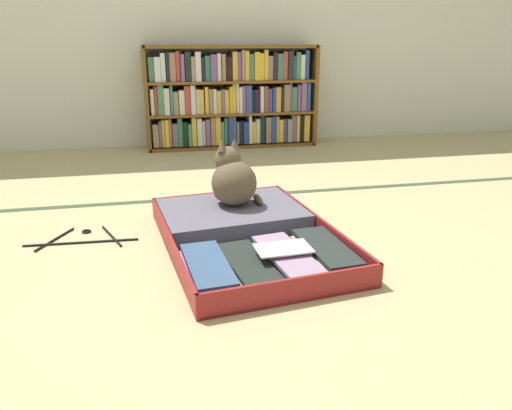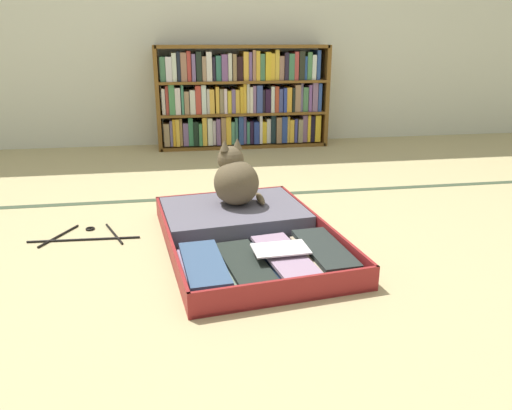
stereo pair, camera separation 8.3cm
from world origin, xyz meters
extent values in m
plane|color=tan|center=(0.00, 0.00, 0.00)|extent=(10.00, 10.00, 0.00)
cube|color=#394831|center=(0.00, 0.92, 0.00)|extent=(4.80, 0.05, 0.00)
cube|color=brown|center=(-0.41, 2.24, 0.39)|extent=(0.03, 0.28, 0.78)
cube|color=brown|center=(0.91, 2.24, 0.39)|extent=(0.03, 0.28, 0.78)
cube|color=brown|center=(0.25, 2.24, 0.77)|extent=(1.32, 0.28, 0.02)
cube|color=brown|center=(0.25, 2.24, 0.01)|extent=(1.32, 0.28, 0.02)
cube|color=brown|center=(0.25, 2.24, 0.27)|extent=(1.29, 0.28, 0.02)
cube|color=#9D855E|center=(-0.36, 2.25, 0.12)|extent=(0.04, 0.23, 0.18)
cube|color=slate|center=(-0.32, 2.25, 0.13)|extent=(0.02, 0.23, 0.20)
cube|color=gold|center=(-0.30, 2.25, 0.14)|extent=(0.02, 0.23, 0.21)
cube|color=gold|center=(-0.27, 2.23, 0.14)|extent=(0.03, 0.23, 0.21)
cube|color=#A17F4C|center=(-0.25, 2.25, 0.14)|extent=(0.02, 0.23, 0.21)
cube|color=slate|center=(-0.21, 2.24, 0.12)|extent=(0.04, 0.23, 0.18)
cube|color=#347B4F|center=(-0.17, 2.24, 0.14)|extent=(0.04, 0.23, 0.22)
cube|color=black|center=(-0.13, 2.24, 0.13)|extent=(0.04, 0.23, 0.19)
cube|color=#41854E|center=(-0.10, 2.23, 0.12)|extent=(0.03, 0.23, 0.17)
cube|color=gold|center=(-0.06, 2.24, 0.14)|extent=(0.03, 0.23, 0.22)
cube|color=silver|center=(-0.02, 2.24, 0.14)|extent=(0.04, 0.23, 0.21)
cube|color=silver|center=(0.01, 2.25, 0.13)|extent=(0.02, 0.23, 0.19)
cube|color=slate|center=(0.04, 2.23, 0.14)|extent=(0.03, 0.23, 0.20)
cube|color=#9C764A|center=(0.08, 2.23, 0.14)|extent=(0.04, 0.23, 0.22)
cube|color=gold|center=(0.12, 2.24, 0.14)|extent=(0.04, 0.23, 0.22)
cube|color=#498665|center=(0.16, 2.25, 0.12)|extent=(0.03, 0.23, 0.18)
cube|color=#3E7565|center=(0.19, 2.25, 0.14)|extent=(0.02, 0.23, 0.21)
cube|color=navy|center=(0.22, 2.23, 0.15)|extent=(0.04, 0.23, 0.22)
cube|color=slate|center=(0.25, 2.25, 0.14)|extent=(0.02, 0.23, 0.22)
cube|color=#3C7C65|center=(0.28, 2.24, 0.12)|extent=(0.02, 0.23, 0.17)
cube|color=black|center=(0.31, 2.24, 0.12)|extent=(0.03, 0.23, 0.18)
cube|color=navy|center=(0.35, 2.24, 0.12)|extent=(0.04, 0.23, 0.17)
cube|color=silver|center=(0.38, 2.24, 0.14)|extent=(0.02, 0.23, 0.22)
cube|color=yellow|center=(0.41, 2.25, 0.12)|extent=(0.03, 0.23, 0.17)
cube|color=silver|center=(0.45, 2.25, 0.13)|extent=(0.03, 0.23, 0.19)
cube|color=#18292D|center=(0.48, 2.24, 0.15)|extent=(0.04, 0.23, 0.22)
cube|color=#8D6E4D|center=(0.53, 2.23, 0.14)|extent=(0.04, 0.23, 0.21)
cube|color=navy|center=(0.57, 2.24, 0.14)|extent=(0.04, 0.23, 0.21)
cube|color=gold|center=(0.60, 2.25, 0.14)|extent=(0.02, 0.23, 0.21)
cube|color=gold|center=(0.63, 2.24, 0.12)|extent=(0.03, 0.23, 0.18)
cube|color=#3D4292|center=(0.67, 2.24, 0.13)|extent=(0.02, 0.23, 0.19)
cube|color=gray|center=(0.70, 2.23, 0.13)|extent=(0.04, 0.23, 0.18)
cube|color=slate|center=(0.74, 2.25, 0.14)|extent=(0.04, 0.23, 0.21)
cube|color=yellow|center=(0.77, 2.24, 0.14)|extent=(0.02, 0.23, 0.22)
cube|color=black|center=(0.80, 2.24, 0.14)|extent=(0.03, 0.23, 0.21)
cube|color=gold|center=(0.85, 2.24, 0.14)|extent=(0.04, 0.23, 0.21)
cube|color=brown|center=(0.25, 2.24, 0.51)|extent=(1.29, 0.28, 0.02)
cube|color=silver|center=(-0.37, 2.25, 0.38)|extent=(0.02, 0.23, 0.19)
cube|color=#B33F37|center=(-0.34, 2.25, 0.39)|extent=(0.02, 0.23, 0.21)
cube|color=#478950|center=(-0.30, 2.24, 0.39)|extent=(0.04, 0.23, 0.23)
cube|color=silver|center=(-0.26, 2.24, 0.38)|extent=(0.04, 0.23, 0.20)
cube|color=#3F8464|center=(-0.22, 2.24, 0.39)|extent=(0.02, 0.23, 0.22)
cube|color=#9B7C5B|center=(-0.19, 2.24, 0.36)|extent=(0.04, 0.23, 0.17)
cube|color=silver|center=(-0.15, 2.24, 0.37)|extent=(0.04, 0.23, 0.18)
cube|color=#C24135|center=(-0.10, 2.24, 0.39)|extent=(0.04, 0.23, 0.21)
cube|color=silver|center=(-0.06, 2.24, 0.39)|extent=(0.04, 0.23, 0.22)
cube|color=silver|center=(-0.03, 2.25, 0.37)|extent=(0.02, 0.23, 0.19)
cube|color=gold|center=(0.00, 2.24, 0.37)|extent=(0.04, 0.23, 0.18)
cube|color=gold|center=(0.04, 2.25, 0.38)|extent=(0.03, 0.23, 0.20)
cube|color=#8F815D|center=(0.08, 2.25, 0.37)|extent=(0.03, 0.23, 0.19)
cube|color=silver|center=(0.10, 2.24, 0.37)|extent=(0.02, 0.23, 0.19)
cube|color=gold|center=(0.13, 2.25, 0.36)|extent=(0.03, 0.23, 0.17)
cube|color=slate|center=(0.17, 2.25, 0.37)|extent=(0.03, 0.23, 0.18)
cube|color=gold|center=(0.20, 2.25, 0.37)|extent=(0.03, 0.23, 0.18)
cube|color=gold|center=(0.23, 2.24, 0.38)|extent=(0.02, 0.23, 0.20)
cube|color=yellow|center=(0.26, 2.25, 0.39)|extent=(0.02, 0.23, 0.22)
cube|color=silver|center=(0.28, 2.25, 0.39)|extent=(0.02, 0.23, 0.22)
cube|color=beige|center=(0.30, 2.23, 0.38)|extent=(0.02, 0.23, 0.20)
cube|color=slate|center=(0.33, 2.24, 0.38)|extent=(0.02, 0.23, 0.21)
cube|color=#3A4D90|center=(0.37, 2.23, 0.38)|extent=(0.04, 0.23, 0.21)
cube|color=#231F29|center=(0.40, 2.25, 0.37)|extent=(0.02, 0.23, 0.17)
cube|color=#281530|center=(0.44, 2.24, 0.37)|extent=(0.04, 0.23, 0.18)
cube|color=silver|center=(0.47, 2.23, 0.38)|extent=(0.03, 0.23, 0.20)
cube|color=#AD432B|center=(0.51, 2.24, 0.38)|extent=(0.03, 0.23, 0.20)
cube|color=#3B4581|center=(0.54, 2.24, 0.37)|extent=(0.03, 0.23, 0.18)
cube|color=#2C3E98|center=(0.57, 2.23, 0.37)|extent=(0.02, 0.23, 0.19)
cube|color=gold|center=(0.61, 2.24, 0.37)|extent=(0.04, 0.23, 0.19)
cube|color=black|center=(0.64, 2.23, 0.37)|extent=(0.02, 0.23, 0.19)
cube|color=#9B7757|center=(0.67, 2.24, 0.38)|extent=(0.04, 0.23, 0.21)
cube|color=slate|center=(0.71, 2.25, 0.39)|extent=(0.02, 0.23, 0.22)
cube|color=#4A7F52|center=(0.74, 2.25, 0.37)|extent=(0.04, 0.23, 0.19)
cube|color=#7A4F94|center=(0.77, 2.24, 0.38)|extent=(0.02, 0.23, 0.21)
cube|color=slate|center=(0.81, 2.24, 0.39)|extent=(0.04, 0.23, 0.22)
cube|color=#2D4B98|center=(0.85, 2.24, 0.39)|extent=(0.03, 0.23, 0.22)
cube|color=#437A55|center=(-0.36, 2.25, 0.61)|extent=(0.04, 0.23, 0.18)
cube|color=silver|center=(-0.31, 2.23, 0.61)|extent=(0.04, 0.23, 0.18)
cube|color=silver|center=(-0.27, 2.25, 0.63)|extent=(0.03, 0.23, 0.21)
cube|color=black|center=(-0.24, 2.25, 0.63)|extent=(0.02, 0.23, 0.22)
cube|color=#9D6E56|center=(-0.20, 2.25, 0.63)|extent=(0.04, 0.23, 0.21)
cube|color=#BA3C34|center=(-0.16, 2.25, 0.63)|extent=(0.03, 0.23, 0.22)
cube|color=slate|center=(-0.13, 2.24, 0.62)|extent=(0.03, 0.23, 0.20)
cube|color=black|center=(-0.09, 2.24, 0.63)|extent=(0.04, 0.23, 0.21)
cube|color=#A08063|center=(-0.05, 2.24, 0.61)|extent=(0.03, 0.23, 0.18)
cube|color=silver|center=(-0.01, 2.23, 0.63)|extent=(0.04, 0.23, 0.21)
cube|color=#221E2E|center=(0.02, 2.24, 0.61)|extent=(0.02, 0.23, 0.17)
cube|color=#347762|center=(0.06, 2.25, 0.62)|extent=(0.04, 0.23, 0.18)
cube|color=#754D84|center=(0.10, 2.23, 0.62)|extent=(0.04, 0.23, 0.19)
cube|color=silver|center=(0.14, 2.25, 0.62)|extent=(0.03, 0.23, 0.20)
cube|color=#90744B|center=(0.18, 2.23, 0.62)|extent=(0.03, 0.23, 0.20)
cube|color=black|center=(0.22, 2.25, 0.61)|extent=(0.04, 0.23, 0.18)
cube|color=gold|center=(0.27, 2.25, 0.63)|extent=(0.04, 0.23, 0.21)
cube|color=slate|center=(0.30, 2.24, 0.63)|extent=(0.02, 0.23, 0.21)
cube|color=#A57352|center=(0.33, 2.23, 0.64)|extent=(0.02, 0.23, 0.22)
cube|color=gold|center=(0.36, 2.23, 0.63)|extent=(0.03, 0.23, 0.22)
cube|color=#437652|center=(0.39, 2.24, 0.62)|extent=(0.04, 0.23, 0.20)
cube|color=gold|center=(0.44, 2.24, 0.63)|extent=(0.04, 0.23, 0.21)
cube|color=gold|center=(0.47, 2.25, 0.62)|extent=(0.03, 0.23, 0.20)
cube|color=gold|center=(0.51, 2.25, 0.64)|extent=(0.03, 0.23, 0.23)
cube|color=#99735D|center=(0.54, 2.25, 0.61)|extent=(0.04, 0.23, 0.18)
cube|color=#221B2E|center=(0.58, 2.24, 0.63)|extent=(0.03, 0.23, 0.20)
cube|color=#3D7350|center=(0.62, 2.24, 0.62)|extent=(0.04, 0.23, 0.20)
cube|color=#AD3E3C|center=(0.66, 2.23, 0.63)|extent=(0.03, 0.23, 0.21)
cube|color=#25291E|center=(0.70, 2.23, 0.63)|extent=(0.04, 0.23, 0.22)
cube|color=#274D94|center=(0.73, 2.25, 0.61)|extent=(0.02, 0.23, 0.18)
cube|color=#4C8450|center=(0.76, 2.25, 0.63)|extent=(0.04, 0.23, 0.21)
cube|color=silver|center=(0.80, 2.25, 0.62)|extent=(0.03, 0.23, 0.19)
cube|color=#27468A|center=(0.83, 2.25, 0.63)|extent=(0.03, 0.23, 0.22)
cube|color=maroon|center=(0.02, -0.02, 0.01)|extent=(0.72, 0.58, 0.01)
cube|color=maroon|center=(0.05, -0.26, 0.05)|extent=(0.66, 0.09, 0.09)
cube|color=maroon|center=(-0.30, -0.06, 0.05)|extent=(0.07, 0.50, 0.09)
cube|color=maroon|center=(0.34, 0.02, 0.05)|extent=(0.07, 0.50, 0.09)
cube|color=#454952|center=(0.02, -0.02, 0.02)|extent=(0.69, 0.55, 0.01)
cube|color=maroon|center=(-0.04, 0.48, 0.01)|extent=(0.72, 0.58, 0.01)
cube|color=maroon|center=(-0.07, 0.72, 0.05)|extent=(0.66, 0.09, 0.09)
cube|color=maroon|center=(-0.36, 0.44, 0.05)|extent=(0.07, 0.50, 0.09)
cube|color=maroon|center=(0.28, 0.52, 0.05)|extent=(0.07, 0.50, 0.09)
cube|color=#454952|center=(-0.04, 0.48, 0.02)|extent=(0.69, 0.55, 0.01)
cylinder|color=black|center=(-0.01, 0.23, 0.02)|extent=(0.64, 0.09, 0.02)
cube|color=gray|center=(-0.22, -0.04, 0.03)|extent=(0.18, 0.42, 0.01)
cube|color=#9D809A|center=(-0.22, -0.05, 0.04)|extent=(0.20, 0.38, 0.02)
cube|color=#354E70|center=(-0.21, -0.04, 0.06)|extent=(0.17, 0.39, 0.02)
cube|color=slate|center=(-0.06, -0.02, 0.03)|extent=(0.19, 0.44, 0.01)
cube|color=#222924|center=(-0.05, -0.03, 0.04)|extent=(0.20, 0.45, 0.02)
cube|color=navy|center=(0.10, 0.00, 0.03)|extent=(0.18, 0.40, 0.02)
cube|color=#30517C|center=(0.10, -0.01, 0.05)|extent=(0.19, 0.43, 0.02)
cube|color=gray|center=(0.09, -0.01, 0.06)|extent=(0.20, 0.40, 0.01)
cube|color=silver|center=(0.24, 0.01, 0.03)|extent=(0.19, 0.38, 0.02)
cube|color=tan|center=(0.24, 0.00, 0.05)|extent=(0.18, 0.38, 0.02)
cube|color=#262D2A|center=(0.26, 0.02, 0.06)|extent=(0.17, 0.39, 0.02)
cube|color=white|center=(0.08, 0.00, 0.08)|extent=(0.21, 0.14, 0.01)
cube|color=#5C5866|center=(-0.04, 0.48, 0.05)|extent=(0.68, 0.54, 0.08)
torus|color=white|center=(-0.04, 0.48, 0.09)|extent=(0.15, 0.15, 0.01)
cylinder|color=black|center=(-0.25, 0.69, 0.05)|extent=(0.02, 0.02, 0.08)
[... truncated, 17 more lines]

